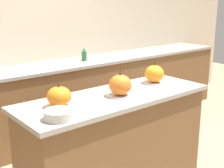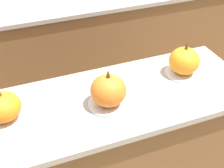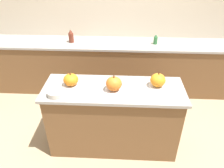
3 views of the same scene
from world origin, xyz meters
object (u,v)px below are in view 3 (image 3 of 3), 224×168
(pumpkin_cake_right, at_px, (158,80))
(mixing_bowl, at_px, (56,93))
(bottle_tall, at_px, (71,36))
(bottle_short, at_px, (156,39))
(pumpkin_cake_left, at_px, (71,80))
(pumpkin_cake_center, at_px, (114,84))

(pumpkin_cake_right, bearing_deg, mixing_bowl, -168.28)
(bottle_tall, distance_m, bottle_short, 1.41)
(pumpkin_cake_left, xyz_separation_m, bottle_short, (1.13, 1.33, 0.01))
(pumpkin_cake_left, distance_m, bottle_tall, 1.37)
(pumpkin_cake_center, relative_size, bottle_short, 1.29)
(pumpkin_cake_left, bearing_deg, pumpkin_cake_right, 1.57)
(pumpkin_cake_left, distance_m, mixing_bowl, 0.25)
(pumpkin_cake_right, xyz_separation_m, bottle_short, (0.13, 1.30, -0.00))
(bottle_tall, bearing_deg, pumpkin_cake_center, -61.07)
(pumpkin_cake_left, height_order, bottle_tall, bottle_tall)
(pumpkin_cake_right, bearing_deg, pumpkin_cake_left, -178.43)
(pumpkin_cake_right, distance_m, bottle_short, 1.31)
(pumpkin_cake_left, height_order, mixing_bowl, pumpkin_cake_left)
(mixing_bowl, bearing_deg, bottle_short, 50.72)
(pumpkin_cake_center, relative_size, bottle_tall, 0.98)
(bottle_short, bearing_deg, mixing_bowl, -129.28)
(pumpkin_cake_right, relative_size, mixing_bowl, 1.08)
(bottle_tall, bearing_deg, bottle_short, -0.29)
(bottle_tall, bearing_deg, mixing_bowl, -84.37)
(pumpkin_cake_left, relative_size, mixing_bowl, 1.07)
(pumpkin_cake_center, bearing_deg, bottle_short, 65.96)
(pumpkin_cake_center, relative_size, pumpkin_cake_right, 1.04)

